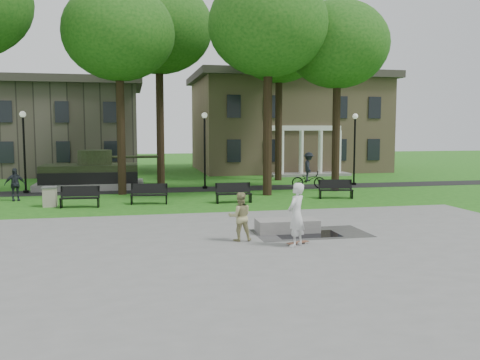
% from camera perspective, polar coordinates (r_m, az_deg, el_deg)
% --- Properties ---
extents(ground, '(120.00, 120.00, 0.00)m').
position_cam_1_polar(ground, '(19.71, -0.30, -5.07)').
color(ground, '#1E5915').
rests_on(ground, ground).
extents(plaza, '(22.00, 16.00, 0.02)m').
position_cam_1_polar(plaza, '(14.96, 3.67, -8.51)').
color(plaza, gray).
rests_on(plaza, ground).
extents(footpath, '(44.00, 2.60, 0.01)m').
position_cam_1_polar(footpath, '(31.42, -4.78, -1.05)').
color(footpath, black).
rests_on(footpath, ground).
extents(building_right, '(17.00, 12.00, 8.60)m').
position_cam_1_polar(building_right, '(47.07, 5.18, 6.47)').
color(building_right, '#9E8460').
rests_on(building_right, ground).
extents(building_left, '(15.00, 10.00, 7.20)m').
position_cam_1_polar(building_left, '(45.99, -21.00, 5.21)').
color(building_left, '#4C443D').
rests_on(building_left, ground).
extents(tree_1, '(6.20, 6.20, 11.63)m').
position_cam_1_polar(tree_1, '(29.93, -13.46, 15.69)').
color(tree_1, black).
rests_on(tree_1, ground).
extents(tree_2, '(6.60, 6.60, 12.16)m').
position_cam_1_polar(tree_2, '(29.00, 3.17, 16.89)').
color(tree_2, black).
rests_on(tree_2, ground).
extents(tree_3, '(6.00, 6.00, 11.19)m').
position_cam_1_polar(tree_3, '(31.25, 10.92, 14.64)').
color(tree_3, black).
rests_on(tree_3, ground).
extents(tree_4, '(7.20, 7.20, 13.50)m').
position_cam_1_polar(tree_4, '(35.65, -9.11, 16.47)').
color(tree_4, black).
rests_on(tree_4, ground).
extents(tree_5, '(6.40, 6.40, 12.44)m').
position_cam_1_polar(tree_5, '(37.45, 4.42, 14.87)').
color(tree_5, black).
rests_on(tree_5, ground).
extents(lamp_left, '(0.36, 0.36, 4.73)m').
position_cam_1_polar(lamp_left, '(31.84, -23.09, 3.64)').
color(lamp_left, black).
rests_on(lamp_left, ground).
extents(lamp_mid, '(0.36, 0.36, 4.73)m').
position_cam_1_polar(lamp_mid, '(31.58, -3.99, 4.07)').
color(lamp_mid, black).
rests_on(lamp_mid, ground).
extents(lamp_right, '(0.36, 0.36, 4.73)m').
position_cam_1_polar(lamp_right, '(34.45, 12.75, 4.07)').
color(lamp_right, black).
rests_on(lamp_right, ground).
extents(tank_monument, '(7.45, 3.40, 2.40)m').
position_cam_1_polar(tank_monument, '(33.17, -16.38, 0.57)').
color(tank_monument, gray).
rests_on(tank_monument, ground).
extents(puddle, '(2.20, 1.20, 0.00)m').
position_cam_1_polar(puddle, '(17.98, 7.59, -6.09)').
color(puddle, black).
rests_on(puddle, plaza).
extents(concrete_block, '(2.24, 1.08, 0.45)m').
position_cam_1_polar(concrete_block, '(18.35, 5.31, -5.12)').
color(concrete_block, gray).
rests_on(concrete_block, plaza).
extents(skateboard, '(0.80, 0.45, 0.07)m').
position_cam_1_polar(skateboard, '(16.45, 6.50, -7.07)').
color(skateboard, brown).
rests_on(skateboard, plaza).
extents(skateboarder, '(0.86, 0.85, 2.01)m').
position_cam_1_polar(skateboarder, '(16.00, 6.34, -3.89)').
color(skateboarder, silver).
rests_on(skateboarder, plaza).
extents(friend_watching, '(0.80, 0.63, 1.61)m').
position_cam_1_polar(friend_watching, '(16.72, -0.01, -4.13)').
color(friend_watching, tan).
rests_on(friend_watching, plaza).
extents(pedestrian_walker, '(1.08, 0.72, 1.70)m').
position_cam_1_polar(pedestrian_walker, '(28.66, -23.96, -0.46)').
color(pedestrian_walker, '#22252D').
rests_on(pedestrian_walker, ground).
extents(cyclist, '(2.19, 1.31, 2.27)m').
position_cam_1_polar(cyclist, '(32.19, 7.71, 0.73)').
color(cyclist, black).
rests_on(cyclist, ground).
extents(park_bench_0, '(1.82, 0.63, 1.00)m').
position_cam_1_polar(park_bench_0, '(25.23, -17.54, -1.76)').
color(park_bench_0, black).
rests_on(park_bench_0, ground).
extents(park_bench_1, '(1.84, 0.75, 1.00)m').
position_cam_1_polar(park_bench_1, '(25.57, -10.19, -1.49)').
color(park_bench_1, black).
rests_on(park_bench_1, ground).
extents(park_bench_2, '(1.81, 0.55, 1.00)m').
position_cam_1_polar(park_bench_2, '(25.60, -0.74, -1.39)').
color(park_bench_2, black).
rests_on(park_bench_2, ground).
extents(park_bench_3, '(1.85, 0.85, 1.00)m').
position_cam_1_polar(park_bench_3, '(27.71, 10.65, -0.95)').
color(park_bench_3, black).
rests_on(park_bench_3, ground).
extents(trash_bin, '(0.67, 0.67, 0.96)m').
position_cam_1_polar(trash_bin, '(25.94, -20.57, -1.74)').
color(trash_bin, '#9E9682').
rests_on(trash_bin, ground).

